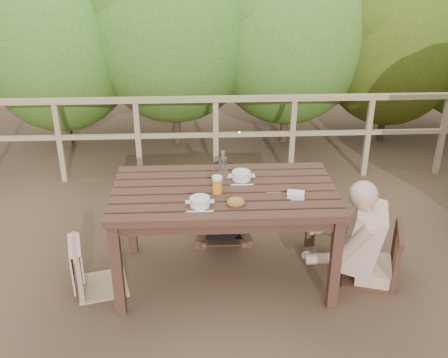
{
  "coord_description": "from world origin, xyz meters",
  "views": [
    {
      "loc": [
        -0.18,
        -3.67,
        2.66
      ],
      "look_at": [
        0.0,
        0.05,
        0.9
      ],
      "focal_mm": 41.59,
      "sensor_mm": 36.0,
      "label": 1
    }
  ],
  "objects_px": {
    "chair_far": "(222,190)",
    "soup_far": "(241,176)",
    "chair_left": "(98,243)",
    "woman": "(222,174)",
    "beer_glass": "(217,186)",
    "butter_tub": "(296,195)",
    "bread_roll": "(236,202)",
    "chair_right": "(375,230)",
    "soup_near": "(200,203)",
    "diner_right": "(383,202)",
    "bottle": "(223,167)",
    "table": "(224,235)"
  },
  "relations": [
    {
      "from": "chair_right",
      "to": "soup_near",
      "type": "height_order",
      "value": "chair_right"
    },
    {
      "from": "chair_right",
      "to": "bread_roll",
      "type": "height_order",
      "value": "chair_right"
    },
    {
      "from": "diner_right",
      "to": "chair_far",
      "type": "bearing_deg",
      "value": 76.26
    },
    {
      "from": "soup_far",
      "to": "bread_roll",
      "type": "xyz_separation_m",
      "value": [
        -0.08,
        -0.44,
        -0.0
      ]
    },
    {
      "from": "soup_near",
      "to": "beer_glass",
      "type": "xyz_separation_m",
      "value": [
        0.14,
        0.21,
        0.04
      ]
    },
    {
      "from": "beer_glass",
      "to": "soup_near",
      "type": "bearing_deg",
      "value": -123.06
    },
    {
      "from": "bottle",
      "to": "soup_far",
      "type": "bearing_deg",
      "value": 10.93
    },
    {
      "from": "soup_near",
      "to": "bottle",
      "type": "bearing_deg",
      "value": 65.2
    },
    {
      "from": "beer_glass",
      "to": "butter_tub",
      "type": "distance_m",
      "value": 0.61
    },
    {
      "from": "chair_left",
      "to": "chair_far",
      "type": "distance_m",
      "value": 1.3
    },
    {
      "from": "chair_right",
      "to": "woman",
      "type": "xyz_separation_m",
      "value": [
        -1.22,
        0.78,
        0.17
      ]
    },
    {
      "from": "butter_tub",
      "to": "soup_near",
      "type": "bearing_deg",
      "value": -158.69
    },
    {
      "from": "woman",
      "to": "diner_right",
      "type": "xyz_separation_m",
      "value": [
        1.25,
        -0.78,
        0.09
      ]
    },
    {
      "from": "beer_glass",
      "to": "butter_tub",
      "type": "relative_size",
      "value": 1.19
    },
    {
      "from": "diner_right",
      "to": "bread_roll",
      "type": "relative_size",
      "value": 10.55
    },
    {
      "from": "chair_far",
      "to": "bread_roll",
      "type": "relative_size",
      "value": 7.05
    },
    {
      "from": "beer_glass",
      "to": "chair_left",
      "type": "bearing_deg",
      "value": -178.41
    },
    {
      "from": "woman",
      "to": "bottle",
      "type": "relative_size",
      "value": 4.51
    },
    {
      "from": "table",
      "to": "beer_glass",
      "type": "height_order",
      "value": "beer_glass"
    },
    {
      "from": "chair_left",
      "to": "diner_right",
      "type": "bearing_deg",
      "value": -103.31
    },
    {
      "from": "chair_far",
      "to": "butter_tub",
      "type": "bearing_deg",
      "value": -57.68
    },
    {
      "from": "chair_left",
      "to": "soup_near",
      "type": "bearing_deg",
      "value": -116.53
    },
    {
      "from": "chair_far",
      "to": "soup_far",
      "type": "distance_m",
      "value": 0.67
    },
    {
      "from": "chair_right",
      "to": "butter_tub",
      "type": "xyz_separation_m",
      "value": [
        -0.7,
        -0.11,
        0.39
      ]
    },
    {
      "from": "chair_far",
      "to": "soup_near",
      "type": "distance_m",
      "value": 1.06
    },
    {
      "from": "diner_right",
      "to": "bread_roll",
      "type": "bearing_deg",
      "value": 117.57
    },
    {
      "from": "bottle",
      "to": "bread_roll",
      "type": "bearing_deg",
      "value": -79.86
    },
    {
      "from": "woman",
      "to": "diner_right",
      "type": "bearing_deg",
      "value": 149.3
    },
    {
      "from": "chair_left",
      "to": "woman",
      "type": "relative_size",
      "value": 0.66
    },
    {
      "from": "table",
      "to": "beer_glass",
      "type": "xyz_separation_m",
      "value": [
        -0.06,
        -0.06,
        0.49
      ]
    },
    {
      "from": "chair_far",
      "to": "beer_glass",
      "type": "distance_m",
      "value": 0.87
    },
    {
      "from": "chair_far",
      "to": "soup_near",
      "type": "relative_size",
      "value": 3.82
    },
    {
      "from": "soup_far",
      "to": "chair_left",
      "type": "bearing_deg",
      "value": -167.46
    },
    {
      "from": "woman",
      "to": "chair_left",
      "type": "bearing_deg",
      "value": 39.09
    },
    {
      "from": "soup_near",
      "to": "bottle",
      "type": "height_order",
      "value": "bottle"
    },
    {
      "from": "soup_near",
      "to": "bottle",
      "type": "distance_m",
      "value": 0.47
    },
    {
      "from": "woman",
      "to": "soup_near",
      "type": "height_order",
      "value": "woman"
    },
    {
      "from": "chair_far",
      "to": "butter_tub",
      "type": "distance_m",
      "value": 1.07
    },
    {
      "from": "diner_right",
      "to": "bread_roll",
      "type": "height_order",
      "value": "diner_right"
    },
    {
      "from": "chair_right",
      "to": "bottle",
      "type": "bearing_deg",
      "value": -81.71
    },
    {
      "from": "soup_far",
      "to": "diner_right",
      "type": "bearing_deg",
      "value": -11.58
    },
    {
      "from": "bread_roll",
      "to": "chair_right",
      "type": "bearing_deg",
      "value": 10.39
    },
    {
      "from": "chair_right",
      "to": "beer_glass",
      "type": "bearing_deg",
      "value": -72.41
    },
    {
      "from": "bottle",
      "to": "chair_right",
      "type": "bearing_deg",
      "value": -9.15
    },
    {
      "from": "chair_far",
      "to": "soup_far",
      "type": "height_order",
      "value": "chair_far"
    },
    {
      "from": "bread_roll",
      "to": "bottle",
      "type": "relative_size",
      "value": 0.49
    },
    {
      "from": "woman",
      "to": "bottle",
      "type": "height_order",
      "value": "woman"
    },
    {
      "from": "chair_far",
      "to": "soup_near",
      "type": "xyz_separation_m",
      "value": [
        -0.21,
        -0.97,
        0.38
      ]
    },
    {
      "from": "chair_far",
      "to": "bread_roll",
      "type": "height_order",
      "value": "chair_far"
    },
    {
      "from": "woman",
      "to": "soup_far",
      "type": "relative_size",
      "value": 4.88
    }
  ]
}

